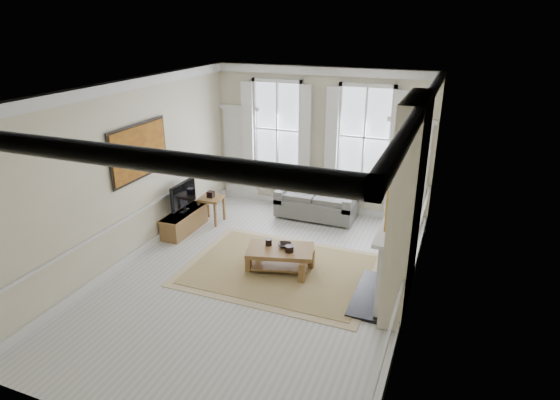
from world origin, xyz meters
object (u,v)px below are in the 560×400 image
at_px(tv_stand, 185,221).
at_px(side_table, 211,202).
at_px(sofa, 317,202).
at_px(coffee_table, 280,252).

bearing_deg(tv_stand, side_table, 64.39).
bearing_deg(side_table, sofa, 28.86).
relative_size(side_table, coffee_table, 0.45).
xyz_separation_m(sofa, coffee_table, (0.11, -2.66, 0.01)).
relative_size(sofa, coffee_table, 1.35).
distance_m(sofa, tv_stand, 3.08).
distance_m(side_table, coffee_table, 2.71).
distance_m(side_table, tv_stand, 0.77).
xyz_separation_m(sofa, side_table, (-2.15, -1.19, 0.14)).
height_order(coffee_table, tv_stand, tv_stand).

